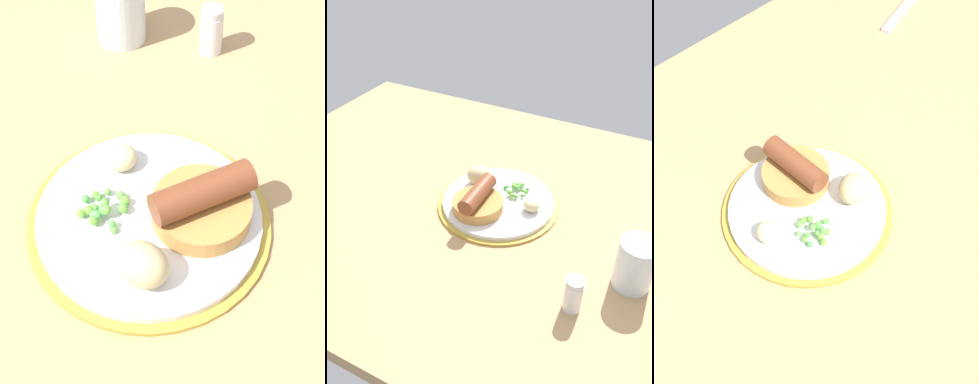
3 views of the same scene
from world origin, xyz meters
The scene contains 8 objects.
dining_table centered at (0.00, 0.00, 1.50)cm, with size 110.00×80.00×3.00cm, color tan.
dinner_plate centered at (-4.48, 0.44, 3.57)cm, with size 24.02×24.02×1.40cm.
sausage_pudding centered at (-2.38, 4.60, 6.40)cm, with size 9.69×10.10×5.40cm.
pea_pile centered at (-6.61, -3.83, 5.32)cm, with size 5.27×5.36×1.79cm.
potato_chunk_0 centered at (1.49, -3.13, 6.40)cm, with size 4.96×4.20×4.01cm, color #CCB77F.
potato_chunk_1 centered at (-11.59, -0.05, 5.65)cm, with size 3.38×3.20×2.49cm, color beige.
drinking_glass centered at (-32.45, 8.47, 7.40)cm, with size 6.09×6.09×8.80cm, color silver.
salt_shaker centered at (-25.56, 17.45, 6.06)cm, with size 2.81×2.81×6.21cm.
Camera 1 is at (29.26, -13.75, 55.00)cm, focal length 60.00 mm.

